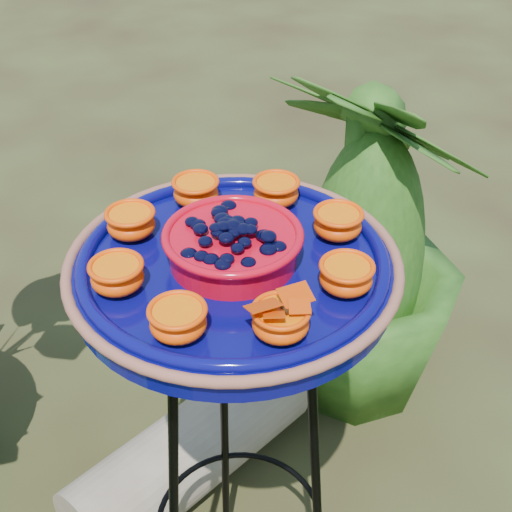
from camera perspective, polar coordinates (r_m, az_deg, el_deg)
tripod_stand at (r=1.21m, az=-1.48°, el=-14.72°), size 0.38×0.38×0.85m
feeder_dish at (r=0.95m, az=-1.82°, el=-0.47°), size 0.53×0.53×0.10m
driftwood_log at (r=1.74m, az=-5.30°, el=-15.25°), size 0.64×0.39×0.20m
shrub_back_right at (r=1.75m, az=8.79°, el=0.92°), size 0.66×0.66×0.91m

